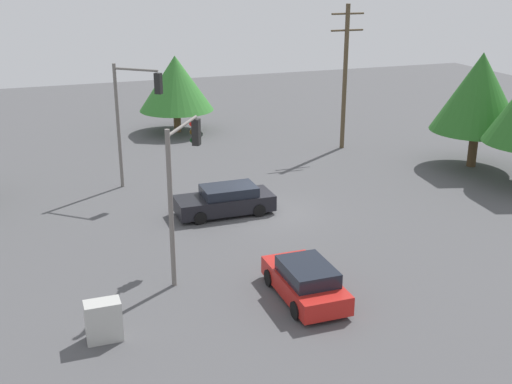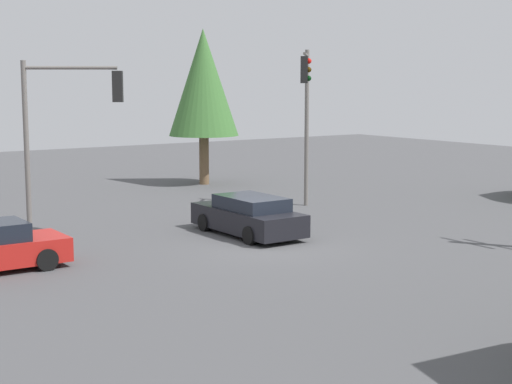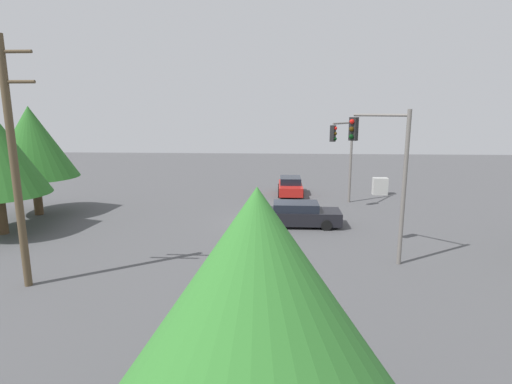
# 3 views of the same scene
# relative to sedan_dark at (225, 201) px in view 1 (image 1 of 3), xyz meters

# --- Properties ---
(ground_plane) EXTENTS (80.00, 80.00, 0.00)m
(ground_plane) POSITION_rel_sedan_dark_xyz_m (1.93, -0.65, -0.67)
(ground_plane) COLOR #4C4C4F
(sedan_dark) EXTENTS (4.70, 2.00, 1.39)m
(sedan_dark) POSITION_rel_sedan_dark_xyz_m (0.00, 0.00, 0.00)
(sedan_dark) COLOR black
(sedan_dark) RESTS_ON ground_plane
(sedan_red) EXTENTS (1.96, 4.13, 1.39)m
(sedan_red) POSITION_rel_sedan_dark_xyz_m (0.24, -8.98, -0.01)
(sedan_red) COLOR red
(sedan_red) RESTS_ON ground_plane
(traffic_signal_main) EXTENTS (2.01, 2.95, 6.03)m
(traffic_signal_main) POSITION_rel_sedan_dark_xyz_m (-3.31, -5.32, 3.44)
(traffic_signal_main) COLOR slate
(traffic_signal_main) RESTS_ON ground_plane
(traffic_signal_cross) EXTENTS (2.24, 1.96, 6.66)m
(traffic_signal_cross) POSITION_rel_sedan_dark_xyz_m (-3.33, 5.14, 3.80)
(traffic_signal_cross) COLOR slate
(traffic_signal_cross) RESTS_ON ground_plane
(utility_pole_tall) EXTENTS (2.20, 0.28, 9.18)m
(utility_pole_tall) POSITION_rel_sedan_dark_xyz_m (10.77, 8.83, 4.20)
(utility_pole_tall) COLOR brown
(utility_pole_tall) RESTS_ON ground_plane
(electrical_cabinet) EXTENTS (1.14, 0.68, 1.36)m
(electrical_cabinet) POSITION_rel_sedan_dark_xyz_m (-6.95, -9.32, 0.01)
(electrical_cabinet) COLOR #B2B2AD
(electrical_cabinet) RESTS_ON ground_plane
(tree_right) EXTENTS (5.29, 5.29, 5.46)m
(tree_right) POSITION_rel_sedan_dark_xyz_m (1.54, 16.75, 2.85)
(tree_right) COLOR brown
(tree_right) RESTS_ON ground_plane
(tree_left) EXTENTS (5.34, 5.34, 6.75)m
(tree_left) POSITION_rel_sedan_dark_xyz_m (16.21, 2.50, 3.78)
(tree_left) COLOR #4C3823
(tree_left) RESTS_ON ground_plane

